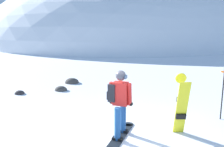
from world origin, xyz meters
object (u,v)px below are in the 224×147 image
piste_marker_near (223,87)px  rock_small (72,83)px  snowboarder_main (119,102)px  rock_dark (61,90)px  spare_snowboard (181,105)px  rock_mid (20,94)px

piste_marker_near → rock_small: (-5.06, 4.48, -0.97)m
piste_marker_near → rock_small: bearing=138.5°
snowboarder_main → rock_dark: size_ratio=3.35×
snowboarder_main → rock_dark: (-2.27, 4.33, -0.92)m
spare_snowboard → rock_mid: size_ratio=4.00×
snowboarder_main → rock_small: snowboarder_main is taller
spare_snowboard → rock_small: bearing=122.6°
snowboarder_main → spare_snowboard: snowboarder_main is taller
spare_snowboard → rock_dark: bearing=131.9°
rock_dark → rock_mid: (-1.55, -0.50, 0.00)m
spare_snowboard → rock_small: (-3.56, 5.56, -0.81)m
spare_snowboard → rock_small: 6.65m
snowboarder_main → rock_mid: 5.48m
piste_marker_near → rock_small: size_ratio=2.58×
spare_snowboard → rock_mid: 6.62m
spare_snowboard → rock_dark: spare_snowboard is taller
piste_marker_near → snowboarder_main: bearing=-159.7°
snowboarder_main → spare_snowboard: (1.56, 0.05, -0.11)m
rock_dark → snowboarder_main: bearing=-62.3°
rock_dark → rock_small: bearing=77.9°
piste_marker_near → rock_mid: (-6.88, 2.69, -0.97)m
rock_small → piste_marker_near: bearing=-41.5°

